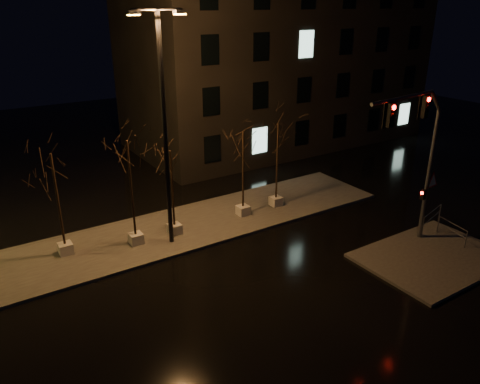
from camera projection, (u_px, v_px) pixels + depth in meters
ground at (266, 271)px, 21.84m from camera, size 90.00×90.00×0.00m
median at (204, 222)px, 26.48m from camera, size 22.00×5.00×0.15m
sidewalk_corner at (433, 257)px, 22.86m from camera, size 7.00×5.00×0.15m
building at (278, 54)px, 40.04m from camera, size 25.00×12.00×15.00m
tree_0 at (54, 177)px, 21.54m from camera, size 1.80×1.80×5.27m
tree_1 at (129, 165)px, 22.41m from camera, size 1.80×1.80×5.61m
tree_2 at (171, 170)px, 23.66m from camera, size 1.80×1.80×4.75m
tree_3 at (243, 151)px, 25.79m from camera, size 1.80×1.80×5.10m
tree_4 at (278, 143)px, 27.00m from camera, size 1.80×1.80×5.21m
traffic_signal_mast at (420, 148)px, 22.00m from camera, size 6.37×0.80×7.80m
streetlight_main at (164, 118)px, 21.76m from camera, size 2.82×0.56×11.27m
guard_rail_a at (432, 217)px, 25.39m from camera, size 2.36×0.68×1.05m
guard_rail_b at (452, 229)px, 24.19m from camera, size 0.44×1.92×0.93m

